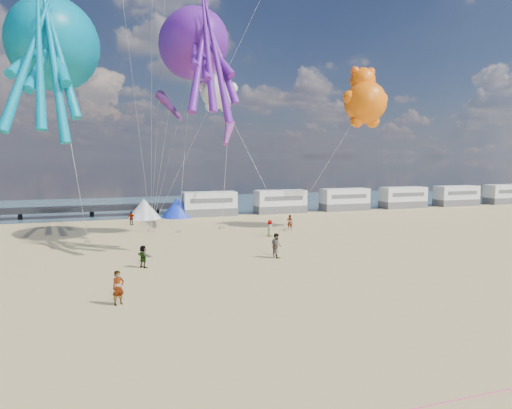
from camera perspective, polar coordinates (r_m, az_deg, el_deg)
name	(u,v)px	position (r m, az deg, el deg)	size (l,w,h in m)	color
ground	(284,350)	(18.32, 3.49, -17.74)	(120.00, 120.00, 0.00)	#D1B878
water	(150,205)	(71.21, -13.16, -0.08)	(120.00, 120.00, 0.00)	#385B6B
motorhome_0	(210,204)	(57.19, -5.83, 0.08)	(6.60, 2.50, 3.00)	silver
motorhome_1	(280,202)	(59.95, 3.07, 0.37)	(6.60, 2.50, 3.00)	silver
motorhome_2	(345,199)	(64.02, 11.01, 0.63)	(6.60, 2.50, 3.00)	silver
motorhome_3	(403,198)	(69.16, 17.90, 0.84)	(6.60, 2.50, 3.00)	silver
motorhome_4	(456,196)	(75.15, 23.75, 1.01)	(6.60, 2.50, 3.00)	silver
motorhome_5	(505,194)	(81.81, 28.71, 1.15)	(6.60, 2.50, 3.00)	silver
tent_white	(144,209)	(56.06, -13.83, -0.50)	(4.00, 4.00, 2.40)	white
tent_blue	(177,207)	(56.50, -9.79, -0.36)	(4.00, 4.00, 2.40)	#1933CC
standing_person	(118,288)	(24.08, -16.84, -9.93)	(0.63, 0.42, 1.74)	tan
beachgoer_0	(270,228)	(42.35, 1.76, -2.98)	(0.56, 0.37, 1.53)	#7F6659
beachgoer_3	(131,218)	(51.09, -15.32, -1.66)	(0.97, 0.56, 1.51)	#7F6659
beachgoer_4	(143,256)	(31.45, -13.92, -6.33)	(0.88, 0.37, 1.51)	#7F6659
beachgoer_5	(290,222)	(46.06, 4.26, -2.24)	(1.45, 0.46, 1.56)	#7F6659
beachgoer_7	(276,245)	(33.53, 2.54, -5.12)	(0.89, 0.58, 1.81)	#7F6659
sandbag_a	(88,242)	(41.67, -20.26, -4.41)	(0.50, 0.35, 0.22)	gray
sandbag_b	(178,232)	(45.10, -9.68, -3.35)	(0.50, 0.35, 0.22)	gray
sandbag_c	(287,230)	(45.64, 3.85, -3.17)	(0.50, 0.35, 0.22)	gray
sandbag_d	(222,228)	(46.99, -4.30, -2.91)	(0.50, 0.35, 0.22)	gray
sandbag_e	(151,230)	(46.28, -12.98, -3.18)	(0.50, 0.35, 0.22)	gray
kite_octopus_teal	(53,45)	(40.15, -23.99, 17.74)	(5.06, 11.81, 13.49)	#007A9B
kite_octopus_purple	(193,44)	(41.18, -7.87, 19.24)	(4.65, 10.86, 12.41)	#5C1994
kite_panda	(218,91)	(42.41, -4.81, 13.93)	(3.83, 3.60, 5.40)	silver
kite_teddy_orange	(365,103)	(47.54, 13.51, 12.28)	(5.06, 4.77, 7.15)	#FF6909
windsock_left	(55,51)	(42.43, -23.85, 17.14)	(1.10, 6.15, 6.15)	red
windsock_mid	(228,133)	(46.89, -3.54, 8.86)	(1.00, 5.54, 5.54)	red
windsock_right	(170,107)	(40.71, -10.72, 11.93)	(0.90, 5.20, 5.20)	red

